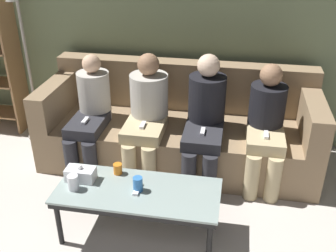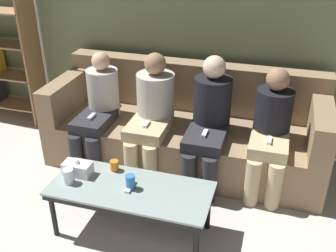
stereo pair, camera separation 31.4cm
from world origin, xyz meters
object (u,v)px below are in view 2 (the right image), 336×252
Objects in this scene: seated_person_left_end at (98,107)px; seated_person_mid_left at (152,110)px; couch at (186,129)px; cup_near_left at (130,182)px; standing_lamp at (43,37)px; cup_near_right at (69,176)px; tissue_box at (78,168)px; seated_person_right_end at (271,128)px; coffee_table at (131,192)px; cup_far_center at (114,166)px; game_remote at (130,187)px; seated_person_mid_right at (209,118)px.

seated_person_left_end is 0.54m from seated_person_mid_left.
couch is 1.18m from cup_near_left.
seated_person_left_end is at bearing -27.59° from standing_lamp.
tissue_box is (0.01, 0.12, -0.01)m from cup_near_right.
couch is 2.42× the size of seated_person_left_end.
seated_person_right_end is (0.81, -0.23, 0.26)m from couch.
couch is at bearing 39.01° from seated_person_mid_left.
coffee_table is 0.68× the size of standing_lamp.
couch is 1.04m from cup_far_center.
tissue_box is at bearing -51.50° from standing_lamp.
game_remote reaches higher than coffee_table.
cup_near_left is (-0.12, -1.16, 0.15)m from couch.
seated_person_mid_right reaches higher than game_remote.
cup_near_left is 1.31× the size of cup_far_center.
seated_person_mid_right is (0.40, 0.93, 0.18)m from game_remote.
cup_near_left is 0.10× the size of seated_person_mid_right.
couch reaches higher than game_remote.
cup_near_right is at bearing -136.10° from cup_far_center.
seated_person_left_end is (-0.68, 0.91, 0.19)m from coffee_table.
seated_person_right_end is (1.39, 0.88, 0.11)m from tissue_box.
seated_person_right_end reaches higher than tissue_box.
seated_person_left_end is at bearing 126.89° from coffee_table.
seated_person_mid_right reaches higher than cup_near_right.
standing_lamp is at bearing 137.89° from cup_far_center.
tissue_box is 0.95m from seated_person_mid_left.
tissue_box is (-0.46, 0.05, 0.09)m from coffee_table.
cup_near_right is at bearing -77.40° from seated_person_left_end.
seated_person_right_end is (0.54, 0.00, -0.03)m from seated_person_mid_right.
seated_person_left_end is (-0.81, -0.25, 0.24)m from couch.
cup_far_center is 0.27m from game_remote.
standing_lamp is at bearing 152.41° from seated_person_left_end.
standing_lamp reaches higher than seated_person_right_end.
game_remote is 0.08× the size of standing_lamp.
coffee_table is 5.50× the size of tissue_box.
seated_person_mid_left is at bearing 2.98° from seated_person_left_end.
seated_person_left_end reaches higher than cup_near_left.
game_remote is (-0.13, -1.16, 0.10)m from couch.
cup_near_right is 1.33m from seated_person_mid_right.
tissue_box is 0.12× the size of standing_lamp.
coffee_table is 0.28m from cup_far_center.
seated_person_left_end is 0.96× the size of seated_person_mid_left.
seated_person_mid_right reaches higher than seated_person_mid_left.
seated_person_mid_right is (1.86, -0.39, -0.48)m from standing_lamp.
seated_person_right_end is at bearing 0.49° from seated_person_mid_right.
cup_far_center is (-0.33, -0.98, 0.13)m from couch.
seated_person_mid_left is at bearing 178.74° from seated_person_mid_right.
seated_person_mid_left reaches higher than cup_near_left.
coffee_table is 1.06× the size of seated_person_mid_right.
seated_person_mid_right is at bearing 66.84° from game_remote.
standing_lamp reaches higher than cup_far_center.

